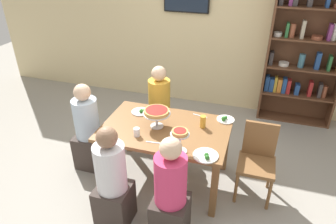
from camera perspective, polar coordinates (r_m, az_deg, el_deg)
ground_plane at (r=3.90m, az=-0.45°, el=-12.15°), size 12.00×12.00×0.00m
rear_partition at (r=5.18m, az=7.29°, el=16.05°), size 8.00×0.12×2.80m
dining_table at (r=3.50m, az=-0.49°, el=-4.28°), size 1.43×0.93×0.74m
bookshelf at (r=5.04m, az=24.13°, el=9.92°), size 1.10×0.30×2.21m
diner_near_left at (r=3.14m, az=-10.30°, el=-13.10°), size 0.34×0.34×1.15m
diner_near_right at (r=2.97m, az=0.45°, el=-15.49°), size 0.34×0.34×1.15m
diner_far_left at (r=4.30m, az=-1.59°, el=0.29°), size 0.34×0.34×1.15m
diner_head_west at (r=3.94m, az=-14.58°, el=-3.76°), size 0.34×0.34×1.15m
chair_head_east at (r=3.57m, az=16.28°, el=-8.11°), size 0.40×0.40×0.87m
deep_dish_pizza_stand at (r=3.39m, az=-2.11°, el=-0.12°), size 0.31×0.31×0.22m
personal_pizza_stand at (r=2.98m, az=2.20°, el=-4.58°), size 0.19×0.19×0.25m
salad_plate_near_diner at (r=3.64m, az=10.58°, el=-1.32°), size 0.21×0.21×0.07m
salad_plate_far_diner at (r=3.75m, az=-5.10°, el=0.09°), size 0.22×0.22×0.06m
salad_plate_spare at (r=3.04m, az=7.05°, el=-8.04°), size 0.25×0.25×0.06m
beer_glass_amber_tall at (r=3.45m, az=6.50°, el=-1.79°), size 0.07×0.07×0.14m
water_glass_clear_near at (r=3.31m, az=-5.85°, el=-3.73°), size 0.07×0.07×0.09m
cutlery_fork_near at (r=3.21m, az=-2.61°, el=-5.69°), size 0.18×0.03×0.00m
cutlery_knife_near at (r=3.69m, az=5.98°, el=-0.70°), size 0.18×0.05×0.00m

